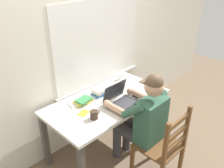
% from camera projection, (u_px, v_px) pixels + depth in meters
% --- Properties ---
extents(ground_plane, '(8.00, 8.00, 0.00)m').
position_uv_depth(ground_plane, '(108.00, 149.00, 3.14)').
color(ground_plane, brown).
extents(back_wall, '(6.00, 0.08, 2.60)m').
position_uv_depth(back_wall, '(80.00, 45.00, 2.83)').
color(back_wall, silver).
rests_on(back_wall, ground).
extents(desk, '(1.44, 0.76, 0.74)m').
position_uv_depth(desk, '(107.00, 107.00, 2.84)').
color(desk, beige).
rests_on(desk, ground).
extents(seated_person, '(0.50, 0.60, 1.23)m').
position_uv_depth(seated_person, '(143.00, 118.00, 2.60)').
color(seated_person, '#2D5642').
rests_on(seated_person, ground).
extents(wooden_chair, '(0.42, 0.42, 0.93)m').
position_uv_depth(wooden_chair, '(163.00, 147.00, 2.53)').
color(wooden_chair, brown).
rests_on(wooden_chair, ground).
extents(laptop, '(0.33, 0.29, 0.23)m').
position_uv_depth(laptop, '(120.00, 99.00, 2.72)').
color(laptop, '#232328').
rests_on(laptop, desk).
extents(computer_mouse, '(0.06, 0.10, 0.03)m').
position_uv_depth(computer_mouse, '(136.00, 96.00, 2.85)').
color(computer_mouse, '#232328').
rests_on(computer_mouse, desk).
extents(coffee_mug_white, '(0.11, 0.08, 0.09)m').
position_uv_depth(coffee_mug_white, '(120.00, 77.00, 3.25)').
color(coffee_mug_white, white).
rests_on(coffee_mug_white, desk).
extents(coffee_mug_dark, '(0.12, 0.08, 0.09)m').
position_uv_depth(coffee_mug_dark, '(94.00, 115.00, 2.47)').
color(coffee_mug_dark, '#38281E').
rests_on(coffee_mug_dark, desk).
extents(book_stack_main, '(0.22, 0.16, 0.08)m').
position_uv_depth(book_stack_main, '(100.00, 91.00, 2.90)').
color(book_stack_main, '#2D5B9E').
rests_on(book_stack_main, desk).
extents(book_stack_side, '(0.21, 0.16, 0.06)m').
position_uv_depth(book_stack_side, '(83.00, 101.00, 2.74)').
color(book_stack_side, gold).
rests_on(book_stack_side, desk).
extents(paper_pile_near_laptop, '(0.27, 0.19, 0.01)m').
position_uv_depth(paper_pile_near_laptop, '(79.00, 102.00, 2.75)').
color(paper_pile_near_laptop, silver).
rests_on(paper_pile_near_laptop, desk).
extents(paper_pile_back_corner, '(0.21, 0.20, 0.02)m').
position_uv_depth(paper_pile_back_corner, '(118.00, 86.00, 3.10)').
color(paper_pile_back_corner, silver).
rests_on(paper_pile_back_corner, desk).
extents(paper_pile_side, '(0.23, 0.23, 0.01)m').
position_uv_depth(paper_pile_side, '(125.00, 100.00, 2.80)').
color(paper_pile_side, white).
rests_on(paper_pile_side, desk).
extents(landscape_photo_print, '(0.15, 0.12, 0.00)m').
position_uv_depth(landscape_photo_print, '(84.00, 113.00, 2.57)').
color(landscape_photo_print, gold).
rests_on(landscape_photo_print, desk).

